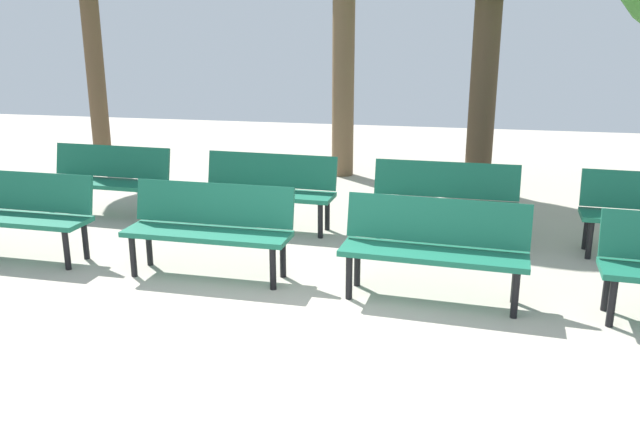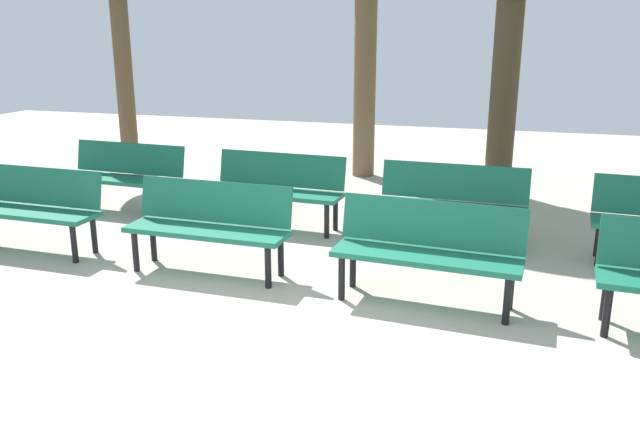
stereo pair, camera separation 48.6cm
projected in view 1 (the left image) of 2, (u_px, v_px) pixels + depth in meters
The scene contains 7 objects.
ground_plane at pixel (258, 367), 4.57m from camera, with size 24.00×24.00×0.00m, color #B2A899.
bench_r0_c0 at pixel (17, 210), 6.66m from camera, with size 1.61×0.52×0.87m.
bench_r0_c1 at pixel (210, 224), 6.17m from camera, with size 1.61×0.52×0.87m.
bench_r0_c2 at pixel (434, 243), 5.62m from camera, with size 1.63×0.59×0.87m.
bench_r1_c0 at pixel (108, 176), 8.17m from camera, with size 1.62×0.56×0.87m.
bench_r1_c1 at pixel (268, 187), 7.64m from camera, with size 1.62×0.56×0.87m.
bench_r1_c2 at pixel (445, 197), 7.16m from camera, with size 1.61×0.51×0.87m.
Camera 1 is at (1.29, -3.91, 2.30)m, focal length 36.34 mm.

